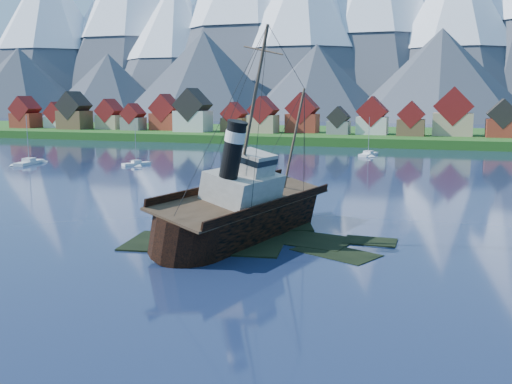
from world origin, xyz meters
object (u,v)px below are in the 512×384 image
(sailboat_b, at_px, (136,164))
(sailboat_e, at_px, (368,155))
(sailboat_a, at_px, (29,163))
(tugboat_wreck, at_px, (246,207))

(sailboat_b, xyz_separation_m, sailboat_e, (51.84, 41.08, 0.01))
(sailboat_a, xyz_separation_m, sailboat_b, (26.72, 6.39, -0.04))
(tugboat_wreck, height_order, sailboat_a, tugboat_wreck)
(sailboat_b, relative_size, sailboat_e, 0.90)
(tugboat_wreck, distance_m, sailboat_a, 92.18)
(tugboat_wreck, relative_size, sailboat_a, 2.60)
(tugboat_wreck, relative_size, sailboat_b, 3.18)
(sailboat_a, bearing_deg, sailboat_e, 21.73)
(sailboat_a, bearing_deg, tugboat_wreck, -44.24)
(tugboat_wreck, bearing_deg, sailboat_b, 143.38)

